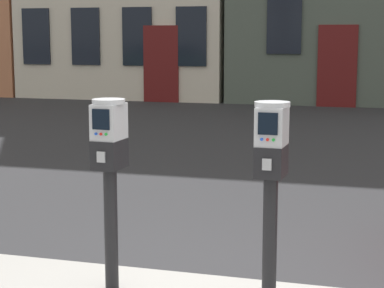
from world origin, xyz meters
TOP-DOWN VIEW (x-y plane):
  - parking_meter_near_kerb at (-0.84, -0.23)m, footprint 0.23×0.26m
  - parking_meter_twin_adjacent at (0.22, -0.23)m, footprint 0.23×0.26m

SIDE VIEW (x-z plane):
  - parking_meter_near_kerb at x=-0.84m, z-range 0.38..1.66m
  - parking_meter_twin_adjacent at x=0.22m, z-range 0.38..1.68m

